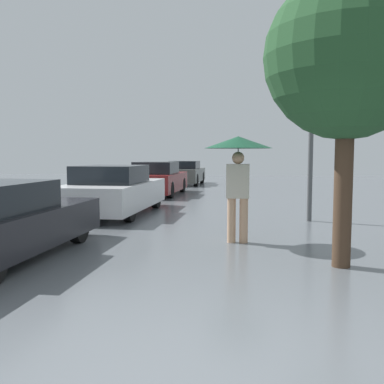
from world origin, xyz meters
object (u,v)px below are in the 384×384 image
(parked_car_third, at_px, (157,179))
(pedestrian, at_px, (238,155))
(tree, at_px, (347,58))
(parked_car_farthest, at_px, (185,173))
(street_lamp, at_px, (312,93))
(parked_car_second, at_px, (114,191))

(parked_car_third, bearing_deg, pedestrian, -68.28)
(parked_car_third, relative_size, tree, 1.04)
(pedestrian, relative_size, parked_car_farthest, 0.48)
(parked_car_farthest, bearing_deg, street_lamp, -67.65)
(pedestrian, bearing_deg, street_lamp, 60.34)
(parked_car_second, height_order, parked_car_farthest, parked_car_second)
(tree, relative_size, street_lamp, 0.80)
(pedestrian, bearing_deg, tree, -43.87)
(parked_car_farthest, bearing_deg, pedestrian, -77.10)
(pedestrian, xyz_separation_m, tree, (1.51, -1.45, 1.31))
(pedestrian, relative_size, parked_car_second, 0.44)
(street_lamp, bearing_deg, pedestrian, -119.66)
(pedestrian, height_order, street_lamp, street_lamp)
(parked_car_second, height_order, parked_car_third, parked_car_third)
(parked_car_third, xyz_separation_m, street_lamp, (5.10, -6.07, 2.38))
(pedestrian, xyz_separation_m, street_lamp, (1.58, 2.77, 1.43))
(parked_car_third, bearing_deg, street_lamp, -50.00)
(parked_car_farthest, distance_m, street_lamp, 13.33)
(parked_car_second, xyz_separation_m, parked_car_third, (-0.10, 5.53, -0.00))
(parked_car_third, height_order, street_lamp, street_lamp)
(pedestrian, relative_size, tree, 0.47)
(pedestrian, xyz_separation_m, parked_car_farthest, (-3.41, 14.89, -0.96))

